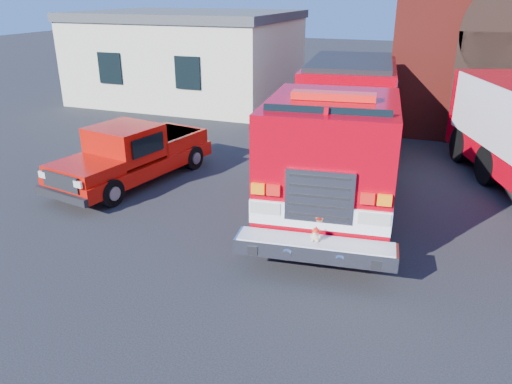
% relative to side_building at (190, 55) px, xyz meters
% --- Properties ---
extents(ground, '(100.00, 100.00, 0.00)m').
position_rel_side_building_xyz_m(ground, '(9.00, -13.00, -2.20)').
color(ground, black).
rests_on(ground, ground).
extents(side_building, '(10.20, 8.20, 4.35)m').
position_rel_side_building_xyz_m(side_building, '(0.00, 0.00, 0.00)').
color(side_building, beige).
rests_on(side_building, ground).
extents(fire_engine, '(4.23, 10.98, 3.30)m').
position_rel_side_building_xyz_m(fire_engine, '(9.90, -9.70, -0.50)').
color(fire_engine, black).
rests_on(fire_engine, ground).
extents(pickup_truck, '(2.85, 5.56, 1.73)m').
position_rel_side_building_xyz_m(pickup_truck, '(4.14, -11.62, -1.38)').
color(pickup_truck, black).
rests_on(pickup_truck, ground).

